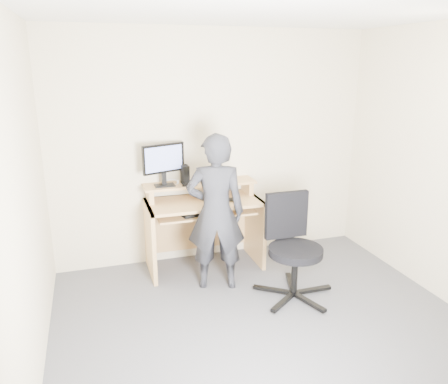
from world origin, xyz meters
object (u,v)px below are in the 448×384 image
desk (202,216)px  person (216,213)px  office_chair (292,243)px  monitor (164,161)px

desk → person: 0.57m
office_chair → monitor: bearing=137.0°
desk → person: bearing=-90.0°
desk → office_chair: size_ratio=1.26×
monitor → desk: bearing=-25.5°
desk → office_chair: 1.10m
person → monitor: bearing=-41.8°
office_chair → person: bearing=149.5°
desk → monitor: monitor is taller
office_chair → person: (-0.64, 0.37, 0.24)m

